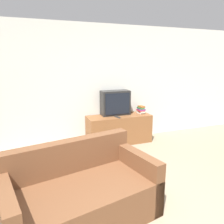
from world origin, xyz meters
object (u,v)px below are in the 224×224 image
(tv_stand, at_px, (119,129))
(couch, at_px, (81,196))
(television, at_px, (115,103))
(book_stack, at_px, (141,110))
(remote_on_stand, at_px, (117,117))

(tv_stand, height_order, couch, couch)
(television, height_order, book_stack, television)
(book_stack, distance_m, remote_on_stand, 0.69)
(television, xyz_separation_m, remote_on_stand, (-0.05, -0.26, -0.26))
(book_stack, bearing_deg, television, 172.33)
(tv_stand, bearing_deg, couch, -122.39)
(couch, distance_m, remote_on_stand, 2.38)
(television, distance_m, book_stack, 0.64)
(couch, xyz_separation_m, remote_on_stand, (1.25, 1.99, 0.35))
(couch, xyz_separation_m, book_stack, (1.91, 2.16, 0.42))
(tv_stand, xyz_separation_m, remote_on_stand, (-0.10, -0.15, 0.33))
(couch, bearing_deg, book_stack, 36.52)
(television, bearing_deg, remote_on_stand, -101.25)
(tv_stand, distance_m, remote_on_stand, 0.38)
(tv_stand, relative_size, couch, 0.78)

